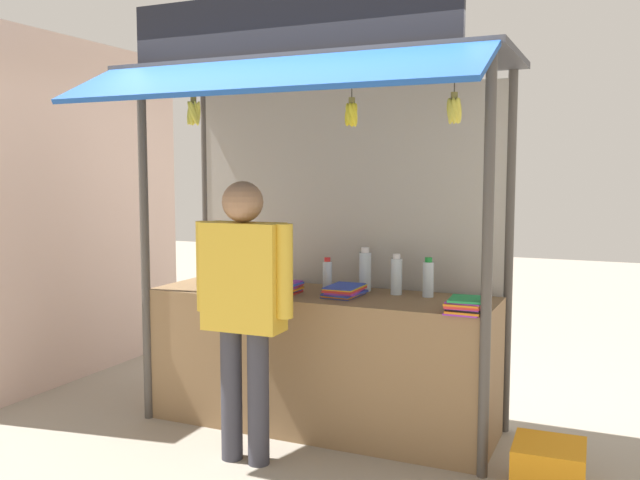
# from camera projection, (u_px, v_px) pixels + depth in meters

# --- Properties ---
(ground_plane) EXTENTS (20.00, 20.00, 0.00)m
(ground_plane) POSITION_uv_depth(u_px,v_px,m) (320.00, 425.00, 4.59)
(ground_plane) COLOR #9E9384
(stall_counter) EXTENTS (2.27, 0.68, 0.89)m
(stall_counter) POSITION_uv_depth(u_px,v_px,m) (320.00, 360.00, 4.54)
(stall_counter) COLOR olive
(stall_counter) RESTS_ON ground
(stall_structure) EXTENTS (2.47, 1.48, 2.70)m
(stall_structure) POSITION_uv_depth(u_px,v_px,m) (325.00, 181.00, 4.50)
(stall_structure) COLOR #4C4742
(stall_structure) RESTS_ON ground
(water_bottle_center) EXTENTS (0.06, 0.06, 0.23)m
(water_bottle_center) POSITION_uv_depth(u_px,v_px,m) (211.00, 265.00, 5.07)
(water_bottle_center) COLOR silver
(water_bottle_center) RESTS_ON stall_counter
(water_bottle_front_right) EXTENTS (0.08, 0.08, 0.29)m
(water_bottle_front_right) POSITION_uv_depth(u_px,v_px,m) (365.00, 270.00, 4.58)
(water_bottle_front_right) COLOR silver
(water_bottle_front_right) RESTS_ON stall_counter
(water_bottle_right) EXTENTS (0.07, 0.07, 0.25)m
(water_bottle_right) POSITION_uv_depth(u_px,v_px,m) (428.00, 278.00, 4.36)
(water_bottle_right) COLOR silver
(water_bottle_right) RESTS_ON stall_counter
(water_bottle_left) EXTENTS (0.06, 0.06, 0.23)m
(water_bottle_left) POSITION_uv_depth(u_px,v_px,m) (327.00, 275.00, 4.58)
(water_bottle_left) COLOR silver
(water_bottle_left) RESTS_ON stall_counter
(water_bottle_front_left) EXTENTS (0.07, 0.07, 0.26)m
(water_bottle_front_left) POSITION_uv_depth(u_px,v_px,m) (396.00, 276.00, 4.44)
(water_bottle_front_left) COLOR silver
(water_bottle_front_left) RESTS_ON stall_counter
(magazine_stack_back_left) EXTENTS (0.23, 0.25, 0.08)m
(magazine_stack_back_left) POSITION_uv_depth(u_px,v_px,m) (466.00, 305.00, 3.86)
(magazine_stack_back_left) COLOR purple
(magazine_stack_back_left) RESTS_ON stall_counter
(magazine_stack_far_right) EXTENTS (0.23, 0.32, 0.07)m
(magazine_stack_far_right) POSITION_uv_depth(u_px,v_px,m) (345.00, 291.00, 4.38)
(magazine_stack_far_right) COLOR blue
(magazine_stack_far_right) RESTS_ON stall_counter
(magazine_stack_far_left) EXTENTS (0.24, 0.30, 0.04)m
(magazine_stack_far_left) POSITION_uv_depth(u_px,v_px,m) (246.00, 287.00, 4.64)
(magazine_stack_far_left) COLOR purple
(magazine_stack_far_left) RESTS_ON stall_counter
(magazine_stack_back_right) EXTENTS (0.26, 0.27, 0.08)m
(magazine_stack_back_right) POSITION_uv_depth(u_px,v_px,m) (279.00, 288.00, 4.49)
(magazine_stack_back_right) COLOR red
(magazine_stack_back_right) RESTS_ON stall_counter
(banana_bunch_inner_left) EXTENTS (0.09, 0.09, 0.29)m
(banana_bunch_inner_left) POSITION_uv_depth(u_px,v_px,m) (351.00, 114.00, 3.83)
(banana_bunch_inner_left) COLOR #332D23
(banana_bunch_inner_right) EXTENTS (0.11, 0.10, 0.25)m
(banana_bunch_inner_right) POSITION_uv_depth(u_px,v_px,m) (194.00, 113.00, 4.26)
(banana_bunch_inner_right) COLOR #332D23
(banana_bunch_rightmost) EXTENTS (0.09, 0.09, 0.29)m
(banana_bunch_rightmost) POSITION_uv_depth(u_px,v_px,m) (454.00, 110.00, 3.60)
(banana_bunch_rightmost) COLOR #332D23
(vendor_person) EXTENTS (0.62, 0.23, 1.63)m
(vendor_person) POSITION_uv_depth(u_px,v_px,m) (244.00, 295.00, 3.92)
(vendor_person) COLOR #383842
(vendor_person) RESTS_ON ground
(plastic_crate) EXTENTS (0.38, 0.38, 0.26)m
(plastic_crate) POSITION_uv_depth(u_px,v_px,m) (549.00, 467.00, 3.63)
(plastic_crate) COLOR orange
(plastic_crate) RESTS_ON ground
(neighbour_wall) EXTENTS (0.20, 2.40, 2.75)m
(neighbour_wall) POSITION_uv_depth(u_px,v_px,m) (78.00, 210.00, 5.67)
(neighbour_wall) COLOR beige
(neighbour_wall) RESTS_ON ground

